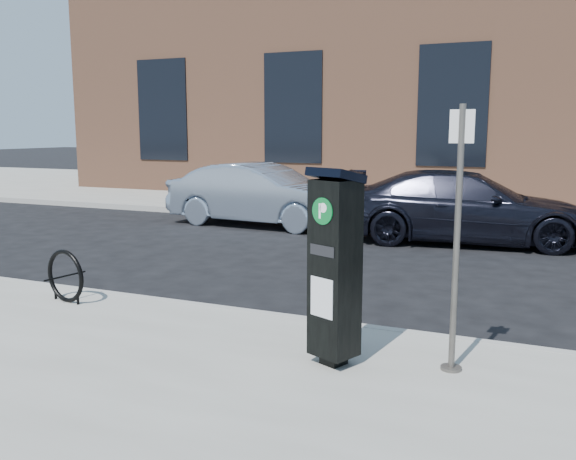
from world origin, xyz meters
The scene contains 10 objects.
ground centered at (0.00, 0.00, 0.00)m, with size 120.00×120.00×0.00m, color black.
sidewalk_far centered at (0.00, 14.00, 0.07)m, with size 60.00×12.00×0.15m, color gray.
curb_near centered at (0.00, -0.02, 0.07)m, with size 60.00×0.12×0.16m, color #9E9B93.
curb_far centered at (0.00, 8.02, 0.07)m, with size 60.00×0.12×0.16m, color #9E9B93.
building centered at (0.00, 17.00, 4.15)m, with size 28.00×10.05×8.25m.
parking_kiosk centered at (1.01, -1.21, 1.09)m, with size 0.53×0.50×1.82m.
sign_pole centered at (2.04, -0.92, 1.32)m, with size 0.21×0.19×2.36m.
bike_rack centered at (-2.77, -0.59, 0.48)m, with size 0.68×0.17×0.68m.
car_silver centered at (-3.68, 6.90, 0.76)m, with size 1.60×4.59×1.51m, color #8594A9.
car_dark centered at (1.17, 6.52, 0.74)m, with size 2.07×5.08×1.48m, color black.
Camera 1 is at (2.76, -6.32, 2.29)m, focal length 38.00 mm.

